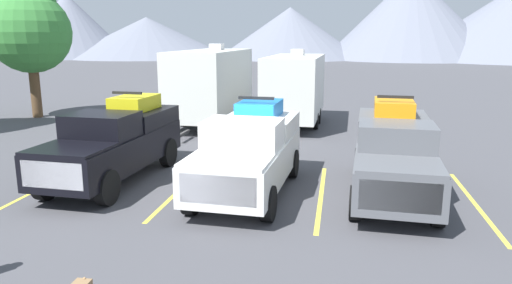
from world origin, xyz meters
TOP-DOWN VIEW (x-y plane):
  - ground_plane at (0.00, 0.00)m, footprint 240.00×240.00m
  - pickup_truck_a at (-4.19, 1.21)m, footprint 2.36×5.83m
  - pickup_truck_b at (-0.02, 0.74)m, footprint 2.45×5.55m
  - pickup_truck_c at (3.89, 1.24)m, footprint 2.39×5.92m
  - lot_stripe_a at (-5.95, 0.70)m, footprint 0.12×5.50m
  - lot_stripe_b at (-1.98, 0.70)m, footprint 0.12×5.50m
  - lot_stripe_c at (1.98, 0.70)m, footprint 0.12×5.50m
  - lot_stripe_d at (5.95, 0.70)m, footprint 0.12×5.50m
  - camper_trailer_a at (-3.80, 10.78)m, footprint 2.78×8.22m
  - camper_trailer_b at (0.26, 11.01)m, footprint 2.58×7.43m
  - tree_a at (-13.59, 11.18)m, footprint 4.19×4.19m
  - mountain_ridge at (12.65, 83.37)m, footprint 130.09×43.00m

SIDE VIEW (x-z plane):
  - ground_plane at x=0.00m, z-range 0.00..0.00m
  - lot_stripe_a at x=-5.95m, z-range 0.00..0.01m
  - lot_stripe_b at x=-1.98m, z-range 0.00..0.01m
  - lot_stripe_c at x=1.98m, z-range 0.00..0.01m
  - lot_stripe_d at x=5.95m, z-range 0.00..0.01m
  - pickup_truck_b at x=-0.02m, z-range -0.10..2.46m
  - pickup_truck_c at x=3.89m, z-range -0.13..2.49m
  - pickup_truck_a at x=-4.19m, z-range -0.09..2.48m
  - camper_trailer_b at x=0.26m, z-range 0.10..3.73m
  - camper_trailer_a at x=-3.80m, z-range 0.10..3.98m
  - tree_a at x=-13.59m, z-range 1.10..8.47m
  - mountain_ridge at x=12.65m, z-range -1.24..14.66m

